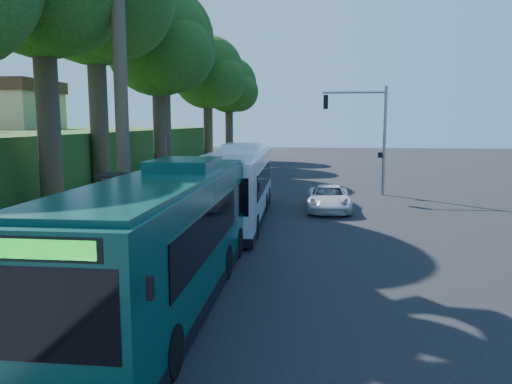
# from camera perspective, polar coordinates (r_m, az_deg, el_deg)

# --- Properties ---
(ground) EXTENTS (140.00, 140.00, 0.00)m
(ground) POSITION_cam_1_polar(r_m,az_deg,el_deg) (23.52, 5.76, -3.62)
(ground) COLOR black
(ground) RESTS_ON ground
(sidewalk) EXTENTS (4.50, 70.00, 0.12)m
(sidewalk) POSITION_cam_1_polar(r_m,az_deg,el_deg) (24.71, -11.44, -3.03)
(sidewalk) COLOR gray
(sidewalk) RESTS_ON ground
(red_curb) EXTENTS (0.25, 30.00, 0.13)m
(red_curb) POSITION_cam_1_polar(r_m,az_deg,el_deg) (20.31, -8.75, -5.35)
(red_curb) COLOR maroon
(red_curb) RESTS_ON ground
(grass_verge) EXTENTS (8.00, 70.00, 0.06)m
(grass_verge) POSITION_cam_1_polar(r_m,az_deg,el_deg) (31.40, -18.52, -1.00)
(grass_verge) COLOR #234719
(grass_verge) RESTS_ON ground
(bus_shelter) EXTENTS (3.20, 1.51, 2.55)m
(bus_shelter) POSITION_cam_1_polar(r_m,az_deg,el_deg) (21.75, -13.79, 0.06)
(bus_shelter) COLOR black
(bus_shelter) RESTS_ON ground
(stop_sign_pole) EXTENTS (0.35, 0.06, 3.17)m
(stop_sign_pole) POSITION_cam_1_polar(r_m,az_deg,el_deg) (19.11, -10.83, -0.09)
(stop_sign_pole) COLOR gray
(stop_sign_pole) RESTS_ON ground
(traffic_signal_pole) EXTENTS (4.10, 0.30, 7.00)m
(traffic_signal_pole) POSITION_cam_1_polar(r_m,az_deg,el_deg) (33.21, 12.76, 7.30)
(traffic_signal_pole) COLOR gray
(traffic_signal_pole) RESTS_ON ground
(tree_2) EXTENTS (8.82, 8.40, 15.12)m
(tree_2) POSITION_cam_1_polar(r_m,az_deg,el_deg) (41.29, -11.03, 15.88)
(tree_2) COLOR #382B1E
(tree_2) RESTS_ON ground
(tree_3) EXTENTS (10.08, 9.60, 17.28)m
(tree_3) POSITION_cam_1_polar(r_m,az_deg,el_deg) (49.65, -10.44, 16.30)
(tree_3) COLOR #382B1E
(tree_3) RESTS_ON ground
(tree_4) EXTENTS (8.40, 8.00, 14.14)m
(tree_4) POSITION_cam_1_polar(r_m,az_deg,el_deg) (56.47, -5.46, 13.07)
(tree_4) COLOR #382B1E
(tree_4) RESTS_ON ground
(tree_5) EXTENTS (7.35, 7.00, 12.86)m
(tree_5) POSITION_cam_1_polar(r_m,az_deg,el_deg) (64.07, -3.04, 11.81)
(tree_5) COLOR #382B1E
(tree_5) RESTS_ON ground
(white_bus) EXTENTS (2.99, 12.19, 3.61)m
(white_bus) POSITION_cam_1_polar(r_m,az_deg,el_deg) (24.26, -2.07, 0.99)
(white_bus) COLOR silver
(white_bus) RESTS_ON ground
(teal_bus) EXTENTS (2.70, 12.22, 3.64)m
(teal_bus) POSITION_cam_1_polar(r_m,az_deg,el_deg) (13.42, -10.04, -4.83)
(teal_bus) COLOR #0A3931
(teal_bus) RESTS_ON ground
(pickup) EXTENTS (2.26, 4.87, 1.35)m
(pickup) POSITION_cam_1_polar(r_m,az_deg,el_deg) (26.95, 8.32, -0.71)
(pickup) COLOR silver
(pickup) RESTS_ON ground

